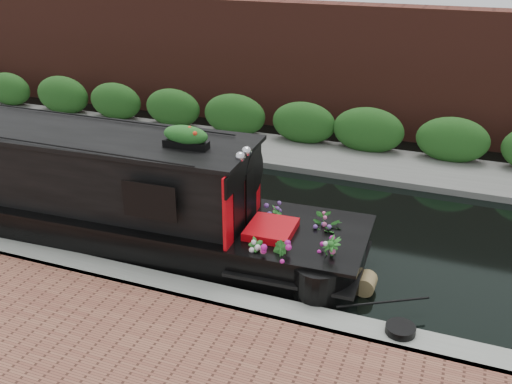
% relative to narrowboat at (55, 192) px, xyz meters
% --- Properties ---
extents(ground, '(80.00, 80.00, 0.00)m').
position_rel_narrowboat_xyz_m(ground, '(3.29, 1.92, -0.89)').
color(ground, black).
rests_on(ground, ground).
extents(near_bank_coping, '(40.00, 0.60, 0.50)m').
position_rel_narrowboat_xyz_m(near_bank_coping, '(3.29, -1.38, -0.89)').
color(near_bank_coping, gray).
rests_on(near_bank_coping, ground).
extents(far_bank_path, '(40.00, 2.40, 0.34)m').
position_rel_narrowboat_xyz_m(far_bank_path, '(3.29, 6.12, -0.89)').
color(far_bank_path, slate).
rests_on(far_bank_path, ground).
extents(far_hedge, '(40.00, 1.10, 2.80)m').
position_rel_narrowboat_xyz_m(far_hedge, '(3.29, 7.02, -0.89)').
color(far_hedge, '#20501A').
rests_on(far_hedge, ground).
extents(far_brick_wall, '(40.00, 1.00, 8.00)m').
position_rel_narrowboat_xyz_m(far_brick_wall, '(3.29, 9.12, -0.89)').
color(far_brick_wall, '#52251B').
rests_on(far_brick_wall, ground).
extents(narrowboat, '(12.90, 2.77, 3.00)m').
position_rel_narrowboat_xyz_m(narrowboat, '(0.00, 0.00, 0.00)').
color(narrowboat, black).
rests_on(narrowboat, ground).
extents(rope_fender, '(0.36, 0.40, 0.36)m').
position_rel_narrowboat_xyz_m(rope_fender, '(6.79, 0.00, -0.71)').
color(rope_fender, olive).
rests_on(rope_fender, ground).
extents(coiled_mooring_rope, '(0.47, 0.47, 0.12)m').
position_rel_narrowboat_xyz_m(coiled_mooring_rope, '(7.58, -1.28, -0.58)').
color(coiled_mooring_rope, black).
rests_on(coiled_mooring_rope, near_bank_coping).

